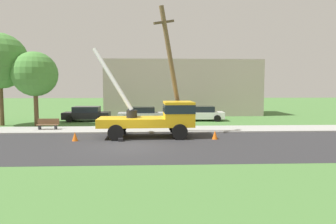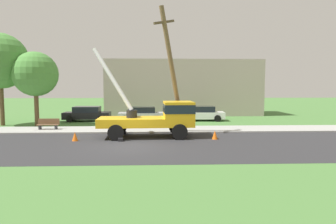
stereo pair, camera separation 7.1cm
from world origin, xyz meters
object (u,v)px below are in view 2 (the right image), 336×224
(parked_sedan_black, at_px, (87,114))
(park_bench, at_px, (48,124))
(traffic_cone_behind, at_px, (75,136))
(parked_sedan_white, at_px, (201,113))
(roadside_tree_near, at_px, (35,74))
(leaning_utility_pole, at_px, (172,70))
(traffic_cone_curbside, at_px, (175,131))
(parked_sedan_silver, at_px, (142,114))
(roadside_tree_far, at_px, (0,61))
(utility_truck, at_px, (159,116))
(traffic_cone_ahead, at_px, (215,135))

(parked_sedan_black, xyz_separation_m, park_bench, (-1.54, -6.15, -0.25))
(traffic_cone_behind, relative_size, parked_sedan_white, 0.12)
(parked_sedan_black, height_order, park_bench, parked_sedan_black)
(parked_sedan_black, height_order, roadside_tree_near, roadside_tree_near)
(leaning_utility_pole, distance_m, traffic_cone_curbside, 4.31)
(traffic_cone_curbside, xyz_separation_m, parked_sedan_white, (3.13, 8.45, 0.43))
(parked_sedan_black, bearing_deg, parked_sedan_silver, -7.35)
(traffic_cone_behind, bearing_deg, park_bench, 125.32)
(leaning_utility_pole, relative_size, traffic_cone_behind, 15.76)
(roadside_tree_far, bearing_deg, parked_sedan_white, 9.37)
(traffic_cone_curbside, relative_size, roadside_tree_near, 0.09)
(park_bench, bearing_deg, parked_sedan_black, 75.95)
(traffic_cone_behind, bearing_deg, parked_sedan_silver, 70.06)
(parked_sedan_black, bearing_deg, traffic_cone_behind, -81.07)
(utility_truck, relative_size, roadside_tree_far, 0.87)
(traffic_cone_ahead, relative_size, traffic_cone_behind, 1.00)
(parked_sedan_silver, bearing_deg, traffic_cone_behind, -109.94)
(leaning_utility_pole, bearing_deg, parked_sedan_black, 134.76)
(parked_sedan_silver, relative_size, roadside_tree_near, 0.71)
(roadside_tree_far, bearing_deg, roadside_tree_near, -5.96)
(utility_truck, bearing_deg, traffic_cone_ahead, -16.51)
(utility_truck, bearing_deg, parked_sedan_white, 65.42)
(leaning_utility_pole, relative_size, roadside_tree_near, 1.41)
(park_bench, distance_m, roadside_tree_near, 5.22)
(roadside_tree_far, bearing_deg, parked_sedan_silver, 10.95)
(utility_truck, xyz_separation_m, traffic_cone_behind, (-5.17, -1.29, -1.13))
(roadside_tree_far, bearing_deg, parked_sedan_black, 24.50)
(utility_truck, distance_m, parked_sedan_black, 11.65)
(traffic_cone_curbside, distance_m, park_bench, 9.83)
(parked_sedan_black, bearing_deg, utility_truck, -53.91)
(park_bench, bearing_deg, traffic_cone_behind, -54.68)
(parked_sedan_white, height_order, roadside_tree_far, roadside_tree_far)
(traffic_cone_behind, bearing_deg, roadside_tree_near, 124.95)
(leaning_utility_pole, xyz_separation_m, parked_sedan_white, (3.31, 7.82, -3.82))
(parked_sedan_black, distance_m, park_bench, 6.34)
(parked_sedan_white, height_order, park_bench, parked_sedan_white)
(traffic_cone_ahead, xyz_separation_m, parked_sedan_silver, (-5.08, 9.77, 0.43))
(traffic_cone_behind, height_order, roadside_tree_far, roadside_tree_far)
(utility_truck, distance_m, traffic_cone_behind, 5.45)
(traffic_cone_curbside, xyz_separation_m, parked_sedan_black, (-8.00, 8.52, 0.43))
(leaning_utility_pole, relative_size, parked_sedan_silver, 1.98)
(parked_sedan_black, distance_m, parked_sedan_white, 11.12)
(utility_truck, relative_size, leaning_utility_pole, 0.78)
(traffic_cone_behind, bearing_deg, parked_sedan_black, 98.93)
(traffic_cone_curbside, distance_m, parked_sedan_black, 11.69)
(traffic_cone_ahead, distance_m, roadside_tree_far, 19.22)
(traffic_cone_behind, height_order, park_bench, park_bench)
(parked_sedan_black, relative_size, roadside_tree_far, 0.56)
(park_bench, bearing_deg, utility_truck, -21.18)
(leaning_utility_pole, bearing_deg, park_bench, 169.51)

